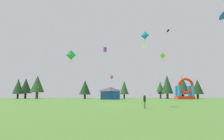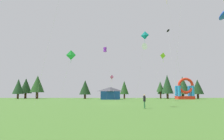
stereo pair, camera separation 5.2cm
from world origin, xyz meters
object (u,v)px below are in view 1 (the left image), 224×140
person_far_side (145,100)px  festival_tent (110,93)px  kite_teal_diamond (145,36)px  kite_green_diamond (71,56)px  kite_pink_diamond (112,77)px  inflatable_yellow_castle (185,91)px  kite_black_parafoil (168,31)px  kite_white_delta (146,46)px  kite_lime_diamond (163,56)px  kite_purple_box (105,50)px

person_far_side → festival_tent: 43.92m
kite_teal_diamond → kite_green_diamond: bearing=-161.2°
kite_pink_diamond → inflatable_yellow_castle: bearing=16.3°
kite_black_parafoil → kite_white_delta: kite_black_parafoil is taller
kite_teal_diamond → kite_pink_diamond: 22.14m
kite_lime_diamond → inflatable_yellow_castle: 20.80m
kite_lime_diamond → kite_teal_diamond: 14.67m
kite_teal_diamond → inflatable_yellow_castle: (18.67, 27.00, -12.04)m
kite_purple_box → kite_white_delta: kite_white_delta is taller
kite_green_diamond → kite_purple_box: size_ratio=0.78×
person_far_side → kite_pink_diamond: bearing=-2.3°
kite_white_delta → kite_green_diamond: bearing=-137.8°
kite_green_diamond → kite_pink_diamond: (8.41, 24.74, -2.22)m
kite_purple_box → inflatable_yellow_castle: kite_purple_box is taller
kite_black_parafoil → kite_white_delta: size_ratio=1.46×
kite_lime_diamond → person_far_side: 34.73m
kite_green_diamond → inflatable_yellow_castle: kite_green_diamond is taller
kite_white_delta → festival_tent: kite_white_delta is taller
kite_green_diamond → person_far_side: size_ratio=5.54×
kite_black_parafoil → kite_white_delta: 16.58m
kite_green_diamond → kite_teal_diamond: 17.22m
kite_lime_diamond → kite_purple_box: kite_lime_diamond is taller
kite_pink_diamond → kite_teal_diamond: bearing=-70.2°
person_far_side → kite_purple_box: bearing=6.5°
kite_pink_diamond → kite_lime_diamond: bearing=-26.1°
kite_pink_diamond → festival_tent: 7.58m
kite_green_diamond → kite_purple_box: 11.06m
kite_green_diamond → festival_tent: 32.28m
kite_green_diamond → kite_white_delta: (17.74, 16.10, 5.79)m
kite_green_diamond → kite_purple_box: bearing=52.3°
kite_black_parafoil → inflatable_yellow_castle: kite_black_parafoil is taller
kite_teal_diamond → inflatable_yellow_castle: bearing=55.3°
kite_black_parafoil → festival_tent: size_ratio=3.66×
kite_purple_box → inflatable_yellow_castle: 37.67m
kite_lime_diamond → festival_tent: size_ratio=2.06×
person_far_side → kite_teal_diamond: bearing=-18.3°
kite_pink_diamond → inflatable_yellow_castle: kite_pink_diamond is taller
inflatable_yellow_castle → festival_tent: 26.27m
kite_black_parafoil → kite_teal_diamond: bearing=-118.5°
kite_white_delta → kite_pink_diamond: size_ratio=2.13×
kite_purple_box → person_far_side: bearing=-75.9°
kite_pink_diamond → inflatable_yellow_castle: (25.68, 7.50, -4.25)m
kite_white_delta → kite_purple_box: bearing=-145.6°
kite_purple_box → person_far_side: kite_purple_box is taller
kite_black_parafoil → kite_lime_diamond: bearing=-115.2°
kite_green_diamond → inflatable_yellow_castle: 47.37m
kite_purple_box → person_far_side: 24.99m
inflatable_yellow_castle → person_far_side: bearing=-116.0°
kite_pink_diamond → person_far_side: size_ratio=4.21×
kite_teal_diamond → person_far_side: 23.31m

